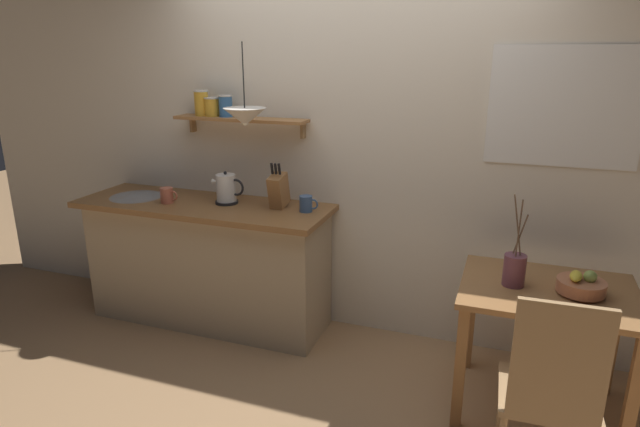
# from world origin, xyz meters

# --- Properties ---
(ground_plane) EXTENTS (14.00, 14.00, 0.00)m
(ground_plane) POSITION_xyz_m (0.00, 0.00, 0.00)
(ground_plane) COLOR #A87F56
(back_wall) EXTENTS (6.80, 0.11, 2.70)m
(back_wall) POSITION_xyz_m (0.21, 0.65, 1.35)
(back_wall) COLOR silver
(back_wall) RESTS_ON ground_plane
(kitchen_counter) EXTENTS (1.83, 0.63, 0.92)m
(kitchen_counter) POSITION_xyz_m (-1.00, 0.32, 0.47)
(kitchen_counter) COLOR tan
(kitchen_counter) RESTS_ON ground_plane
(wall_shelf) EXTENTS (0.97, 0.20, 0.31)m
(wall_shelf) POSITION_xyz_m (-0.89, 0.49, 1.54)
(wall_shelf) COLOR #9E6B3D
(dining_table) EXTENTS (0.90, 0.72, 0.74)m
(dining_table) POSITION_xyz_m (1.28, 0.02, 0.62)
(dining_table) COLOR #9E6B3D
(dining_table) RESTS_ON ground_plane
(dining_chair_near) EXTENTS (0.44, 0.42, 1.01)m
(dining_chair_near) POSITION_xyz_m (1.29, -0.64, 0.56)
(dining_chair_near) COLOR tan
(dining_chair_near) RESTS_ON ground_plane
(fruit_bowl) EXTENTS (0.24, 0.24, 0.13)m
(fruit_bowl) POSITION_xyz_m (1.43, 0.00, 0.80)
(fruit_bowl) COLOR #BC704C
(fruit_bowl) RESTS_ON dining_table
(twig_vase) EXTENTS (0.12, 0.12, 0.50)m
(twig_vase) POSITION_xyz_m (1.10, -0.00, 0.84)
(twig_vase) COLOR brown
(twig_vase) RESTS_ON dining_table
(electric_kettle) EXTENTS (0.25, 0.16, 0.23)m
(electric_kettle) POSITION_xyz_m (-0.83, 0.35, 1.02)
(electric_kettle) COLOR black
(electric_kettle) RESTS_ON kitchen_counter
(knife_block) EXTENTS (0.09, 0.19, 0.32)m
(knife_block) POSITION_xyz_m (-0.44, 0.37, 1.05)
(knife_block) COLOR #9E6B3D
(knife_block) RESTS_ON kitchen_counter
(coffee_mug_by_sink) EXTENTS (0.13, 0.09, 0.11)m
(coffee_mug_by_sink) POSITION_xyz_m (-1.23, 0.22, 0.97)
(coffee_mug_by_sink) COLOR #C6664C
(coffee_mug_by_sink) RESTS_ON kitchen_counter
(coffee_mug_spare) EXTENTS (0.13, 0.09, 0.11)m
(coffee_mug_spare) POSITION_xyz_m (-0.23, 0.35, 0.97)
(coffee_mug_spare) COLOR #3D5B89
(coffee_mug_spare) RESTS_ON kitchen_counter
(pendant_lamp) EXTENTS (0.27, 0.27, 0.51)m
(pendant_lamp) POSITION_xyz_m (-0.59, 0.20, 1.55)
(pendant_lamp) COLOR black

